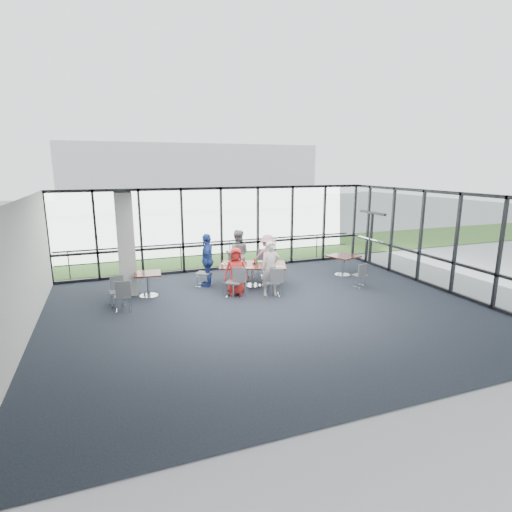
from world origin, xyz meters
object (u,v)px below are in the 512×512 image
object	(u,v)px
side_table_right	(343,258)
chair_main_nl	(234,282)
chair_main_fl	(238,265)
chair_main_fr	(268,264)
diner_near_left	(236,271)
chair_spare_lb	(117,292)
diner_end	(207,260)
chair_spare_la	(123,296)
diner_far_left	(238,254)
chair_main_nr	(273,282)
chair_spare_r	(360,275)
diner_far_right	(268,257)
diner_near_right	(271,268)
side_table_left	(148,277)
main_table	(253,267)
structural_column	(126,244)
chair_main_end	(204,273)

from	to	relation	value
side_table_right	chair_main_nl	size ratio (longest dim) A/B	1.28
chair_main_fl	chair_main_fr	world-z (taller)	chair_main_fr
diner_near_left	chair_spare_lb	distance (m)	3.56
diner_end	chair_spare_la	world-z (taller)	diner_end
chair_main_fl	chair_spare_la	distance (m)	4.60
diner_far_left	chair_main_nr	world-z (taller)	diner_far_left
chair_main_fr	diner_far_left	bearing A→B (deg)	3.47
chair_spare_la	chair_spare_r	world-z (taller)	chair_spare_la
diner_far_left	chair_main_fl	world-z (taller)	diner_far_left
chair_spare_la	chair_spare_lb	bearing A→B (deg)	109.72
diner_near_left	diner_far_right	xyz separation A→B (m)	(1.63, 1.40, 0.04)
diner_near_right	chair_main_fl	bearing A→B (deg)	109.96
side_table_left	main_table	bearing A→B (deg)	-1.48
chair_main_fr	chair_spare_lb	size ratio (longest dim) A/B	1.21
diner_near_left	chair_main_fr	size ratio (longest dim) A/B	1.53
chair_spare_lb	main_table	bearing A→B (deg)	-178.41
main_table	diner_far_right	xyz separation A→B (m)	(0.82, 0.71, 0.15)
chair_spare_la	chair_spare_lb	distance (m)	0.57
structural_column	main_table	bearing A→B (deg)	-7.70
main_table	chair_spare_r	world-z (taller)	chair_spare_r
diner_end	chair_spare_r	world-z (taller)	diner_end
structural_column	chair_spare_lb	bearing A→B (deg)	-111.21
chair_main_nl	diner_far_right	bearing A→B (deg)	77.72
diner_end	chair_main_fr	xyz separation A→B (m)	(2.29, 0.26, -0.40)
chair_main_fr	chair_main_end	bearing A→B (deg)	22.82
side_table_left	chair_spare_lb	xyz separation A→B (m)	(-0.92, -0.51, -0.21)
chair_main_nr	chair_main_fl	bearing A→B (deg)	116.01
chair_main_nr	chair_main_fl	distance (m)	2.39
chair_main_fr	chair_spare_lb	xyz separation A→B (m)	(-5.22, -1.26, -0.08)
diner_end	chair_main_fl	distance (m)	1.47
main_table	chair_main_nr	distance (m)	1.23
chair_main_nl	side_table_left	bearing A→B (deg)	-165.83
diner_near_right	chair_main_fr	distance (m)	2.09
side_table_left	diner_far_left	world-z (taller)	diner_far_left
structural_column	chair_main_end	size ratio (longest dim) A/B	3.50
structural_column	diner_end	size ratio (longest dim) A/B	1.79
side_table_right	chair_main_end	size ratio (longest dim) A/B	1.32
structural_column	chair_spare_la	distance (m)	1.92
structural_column	side_table_right	xyz separation A→B (m)	(7.56, -0.43, -0.95)
chair_spare_r	chair_main_fr	bearing A→B (deg)	124.50
side_table_right	diner_near_right	size ratio (longest dim) A/B	0.70
diner_end	chair_main_nl	xyz separation A→B (m)	(0.48, -1.45, -0.42)
side_table_right	chair_main_fl	world-z (taller)	chair_main_fl
side_table_left	chair_main_nl	bearing A→B (deg)	-21.32
chair_main_fr	chair_spare_lb	bearing A→B (deg)	29.63
main_table	diner_end	size ratio (longest dim) A/B	1.37
chair_spare_lb	side_table_right	bearing A→B (deg)	179.85
side_table_right	chair_main_nr	bearing A→B (deg)	-158.89
side_table_right	chair_main_nr	size ratio (longest dim) A/B	1.36
structural_column	chair_main_nr	bearing A→B (deg)	-22.32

